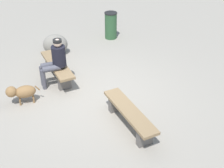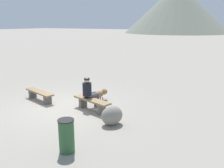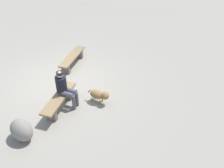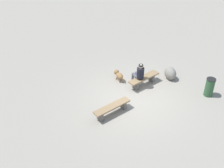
% 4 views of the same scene
% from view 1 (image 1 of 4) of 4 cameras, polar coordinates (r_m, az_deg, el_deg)
% --- Properties ---
extents(ground, '(210.00, 210.00, 0.06)m').
position_cam_1_polar(ground, '(7.53, -3.13, -2.27)').
color(ground, gray).
extents(bench_left, '(1.76, 0.77, 0.42)m').
position_cam_1_polar(bench_left, '(6.40, 3.27, -5.75)').
color(bench_left, '#605B56').
rests_on(bench_left, ground).
extents(bench_right, '(1.76, 0.79, 0.47)m').
position_cam_1_polar(bench_right, '(8.12, -10.19, 3.00)').
color(bench_right, '#605B56').
rests_on(bench_right, ground).
extents(seated_person, '(0.48, 0.69, 1.25)m').
position_cam_1_polar(seated_person, '(7.70, -10.59, 4.57)').
color(seated_person, black).
rests_on(seated_person, ground).
extents(dog, '(0.48, 0.73, 0.48)m').
position_cam_1_polar(dog, '(7.37, -16.59, -1.41)').
color(dog, olive).
rests_on(dog, ground).
extents(trash_bin, '(0.42, 0.42, 0.89)m').
position_cam_1_polar(trash_bin, '(10.38, -0.23, 10.91)').
color(trash_bin, '#2D5633').
rests_on(trash_bin, ground).
extents(boulder, '(0.85, 0.91, 0.64)m').
position_cam_1_polar(boulder, '(9.46, -10.55, 7.28)').
color(boulder, gray).
rests_on(boulder, ground).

